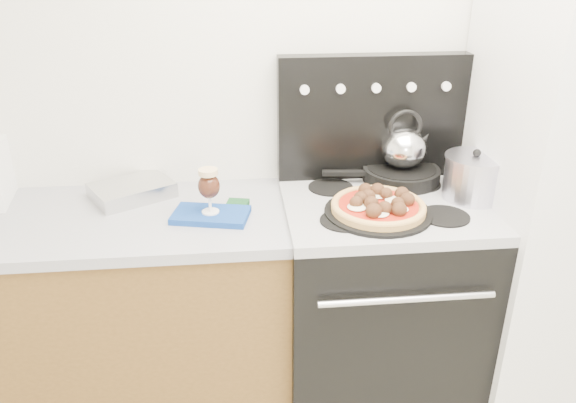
{
  "coord_description": "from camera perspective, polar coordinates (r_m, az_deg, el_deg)",
  "views": [
    {
      "loc": [
        -0.48,
        -0.71,
        1.81
      ],
      "look_at": [
        -0.3,
        1.05,
        0.99
      ],
      "focal_mm": 35.0,
      "sensor_mm": 36.0,
      "label": 1
    }
  ],
  "objects": [
    {
      "name": "pizza",
      "position": [
        2.04,
        9.17,
        -0.32
      ],
      "size": [
        0.34,
        0.34,
        0.05
      ],
      "primitive_type": null,
      "rotation": [
        0.0,
        0.0,
        -0.0
      ],
      "color": "#D48847",
      "rests_on": "pizza_pan"
    },
    {
      "name": "cooktop",
      "position": [
        2.16,
        9.72,
        -0.48
      ],
      "size": [
        0.76,
        0.65,
        0.04
      ],
      "primitive_type": "cube",
      "color": "#ADADB2",
      "rests_on": "stove_body"
    },
    {
      "name": "beer_glass",
      "position": [
        2.02,
        -8.0,
        1.09
      ],
      "size": [
        0.08,
        0.08,
        0.17
      ],
      "primitive_type": null,
      "rotation": [
        0.0,
        0.0,
        0.05
      ],
      "color": "#36180E",
      "rests_on": "oven_mitt"
    },
    {
      "name": "room_shell",
      "position": [
        1.24,
        17.6,
        -3.2
      ],
      "size": [
        3.52,
        3.01,
        2.52
      ],
      "color": "beige",
      "rests_on": "ground"
    },
    {
      "name": "pizza_pan",
      "position": [
        2.05,
        9.12,
        -1.08
      ],
      "size": [
        0.48,
        0.48,
        0.01
      ],
      "primitive_type": "cylinder",
      "rotation": [
        0.0,
        0.0,
        0.3
      ],
      "color": "black",
      "rests_on": "cooktop"
    },
    {
      "name": "oven_mitt",
      "position": [
        2.06,
        -7.85,
        -1.39
      ],
      "size": [
        0.3,
        0.21,
        0.02
      ],
      "primitive_type": "cube",
      "rotation": [
        0.0,
        0.0,
        -0.23
      ],
      "color": "navy",
      "rests_on": "countertop"
    },
    {
      "name": "backguard",
      "position": [
        2.32,
        8.46,
        8.47
      ],
      "size": [
        0.76,
        0.08,
        0.5
      ],
      "primitive_type": "cube",
      "color": "black",
      "rests_on": "cooktop"
    },
    {
      "name": "foil_sheet",
      "position": [
        2.28,
        -15.57,
        1.12
      ],
      "size": [
        0.36,
        0.33,
        0.06
      ],
      "primitive_type": "cube",
      "rotation": [
        0.0,
        0.0,
        0.53
      ],
      "color": "silver",
      "rests_on": "countertop"
    },
    {
      "name": "fridge",
      "position": [
        2.4,
        26.3,
        1.11
      ],
      "size": [
        0.64,
        0.68,
        1.9
      ],
      "primitive_type": "cube",
      "color": "silver",
      "rests_on": "ground"
    },
    {
      "name": "stove_body",
      "position": [
        2.39,
        8.93,
        -10.5
      ],
      "size": [
        0.76,
        0.65,
        0.88
      ],
      "primitive_type": "cube",
      "color": "black",
      "rests_on": "ground"
    },
    {
      "name": "skillet",
      "position": [
        2.35,
        11.41,
        2.73
      ],
      "size": [
        0.35,
        0.35,
        0.06
      ],
      "primitive_type": "cylinder",
      "rotation": [
        0.0,
        0.0,
        -0.11
      ],
      "color": "black",
      "rests_on": "cooktop"
    },
    {
      "name": "stock_pot",
      "position": [
        2.24,
        18.3,
        2.24
      ],
      "size": [
        0.25,
        0.25,
        0.16
      ],
      "primitive_type": "cylinder",
      "rotation": [
        0.0,
        0.0,
        0.15
      ],
      "color": "silver",
      "rests_on": "cooktop"
    },
    {
      "name": "tea_kettle",
      "position": [
        2.31,
        11.68,
        5.72
      ],
      "size": [
        0.23,
        0.23,
        0.2
      ],
      "primitive_type": null,
      "rotation": [
        0.0,
        0.0,
        -0.31
      ],
      "color": "silver",
      "rests_on": "skillet"
    },
    {
      "name": "base_cabinet",
      "position": [
        2.42,
        -18.13,
        -11.5
      ],
      "size": [
        1.45,
        0.6,
        0.86
      ],
      "primitive_type": "cube",
      "color": "brown",
      "rests_on": "ground"
    },
    {
      "name": "countertop",
      "position": [
        2.19,
        -19.66,
        -1.9
      ],
      "size": [
        1.48,
        0.63,
        0.04
      ],
      "primitive_type": "cube",
      "color": "#9E9FA9",
      "rests_on": "base_cabinet"
    }
  ]
}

